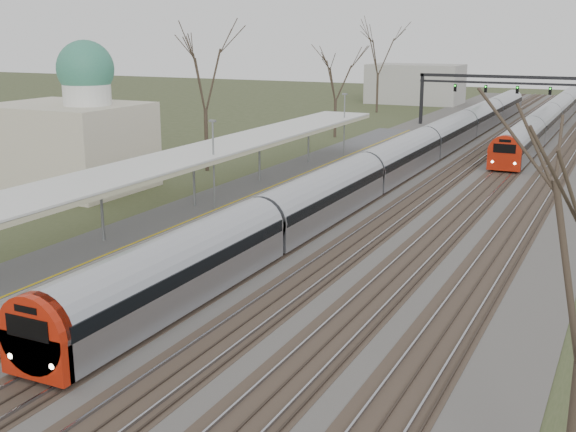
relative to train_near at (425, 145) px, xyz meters
The scene contains 8 objects.
track_bed 5.55m from the train_near, 59.02° to the right, with size 24.00×160.00×0.22m.
platform 23.08m from the train_near, 106.51° to the right, with size 3.50×69.00×1.00m, color #9E9B93.
canopy 27.52m from the train_near, 103.82° to the right, with size 4.10×50.00×3.11m.
dome_building 29.00m from the train_near, 131.65° to the right, with size 10.00×8.00×10.30m.
signal_gantry 25.77m from the train_near, 83.72° to the left, with size 21.00×0.59×6.08m.
tree_west_far 19.69m from the train_near, 141.33° to the right, with size 5.50×5.50×11.33m.
train_near is the anchor object (origin of this frame).
train_far 28.04m from the train_near, 75.54° to the left, with size 2.62×60.21×3.05m.
Camera 1 is at (13.51, -0.18, 10.76)m, focal length 45.00 mm.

